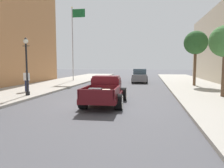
{
  "coord_description": "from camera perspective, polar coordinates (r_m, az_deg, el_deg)",
  "views": [
    {
      "loc": [
        2.78,
        -11.29,
        2.26
      ],
      "look_at": [
        0.5,
        1.52,
        1.0
      ],
      "focal_mm": 33.49,
      "sensor_mm": 36.0,
      "label": 1
    }
  ],
  "objects": [
    {
      "name": "street_tree_second",
      "position": [
        21.95,
        21.88,
        10.31
      ],
      "size": [
        2.23,
        2.23,
        5.25
      ],
      "color": "brown",
      "rests_on": "sidewalk_right"
    },
    {
      "name": "street_lamp_near",
      "position": [
        15.1,
        -22.3,
        5.6
      ],
      "size": [
        0.5,
        0.32,
        3.85
      ],
      "color": "black",
      "rests_on": "sidewalk_left"
    },
    {
      "name": "ground_plane",
      "position": [
        11.85,
        -3.67,
        -5.48
      ],
      "size": [
        140.0,
        140.0,
        0.0
      ],
      "primitive_type": "plane",
      "color": "#47474C"
    },
    {
      "name": "flagpole",
      "position": [
        27.27,
        -10.26,
        12.84
      ],
      "size": [
        1.74,
        0.16,
        9.16
      ],
      "color": "#B2B2B7",
      "rests_on": "sidewalk_left"
    },
    {
      "name": "hotrod_truck_maroon",
      "position": [
        11.9,
        -1.63,
        -1.74
      ],
      "size": [
        2.31,
        4.99,
        1.58
      ],
      "color": "#510F14",
      "rests_on": "ground"
    },
    {
      "name": "car_background_grey",
      "position": [
        25.8,
        7.64,
        2.17
      ],
      "size": [
        1.9,
        4.32,
        1.65
      ],
      "color": "slate",
      "rests_on": "ground"
    },
    {
      "name": "pedestrian_sidewalk_left",
      "position": [
        17.19,
        -22.28,
        1.2
      ],
      "size": [
        0.53,
        0.22,
        1.65
      ],
      "color": "#232847",
      "rests_on": "sidewalk_left"
    }
  ]
}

